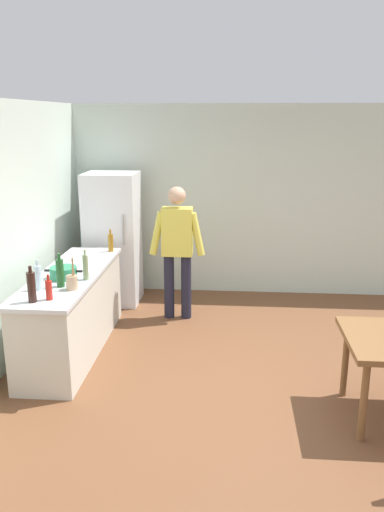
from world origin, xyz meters
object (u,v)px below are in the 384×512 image
bottle_water_clear (38,277)px  bottle_wine_green (60,273)px  bottle_sauce_red (49,290)px  bottle_vinegar_tall (86,267)px  bottle_oil_amber (111,242)px  refrigerator (113,239)px  person (177,244)px  bottle_wine_dark (31,287)px  utensil_jar (72,282)px  cooking_pot (63,273)px

bottle_water_clear → bottle_wine_green: 0.21m
bottle_sauce_red → bottle_wine_green: size_ratio=0.71×
bottle_water_clear → bottle_vinegar_tall: bearing=43.5°
bottle_oil_amber → bottle_wine_green: bearing=-97.1°
refrigerator → person: size_ratio=1.06×
bottle_water_clear → bottle_wine_green: bottle_wine_green is taller
person → bottle_sauce_red: (-0.98, -1.88, 0.02)m
bottle_sauce_red → bottle_wine_green: bearing=92.6°
refrigerator → bottle_vinegar_tall: size_ratio=5.62×
bottle_water_clear → bottle_oil_amber: bottle_water_clear is taller
bottle_oil_amber → bottle_wine_dark: bearing=-98.9°
bottle_wine_dark → bottle_sauce_red: bearing=28.6°
refrigerator → utensil_jar: refrigerator is taller
bottle_wine_green → utensil_jar: bearing=-28.5°
bottle_wine_green → bottle_water_clear: bearing=-148.6°
bottle_sauce_red → bottle_wine_dark: size_ratio=0.71×
bottle_water_clear → bottle_wine_dark: 0.34m
cooking_pot → bottle_wine_green: bottle_wine_green is taller
bottle_water_clear → bottle_wine_green: bearing=31.4°
refrigerator → person: 1.10m
refrigerator → bottle_vinegar_tall: 1.84m
refrigerator → bottle_oil_amber: (0.13, -0.67, 0.12)m
cooking_pot → bottle_water_clear: 0.40m
cooking_pot → utensil_jar: size_ratio=1.25×
refrigerator → bottle_wine_green: 2.07m
cooking_pot → bottle_wine_dark: (-0.05, -0.71, 0.09)m
cooking_pot → bottle_water_clear: size_ratio=1.33×
cooking_pot → bottle_water_clear: bottle_water_clear is taller
cooking_pot → bottle_sauce_red: (0.08, -0.64, 0.04)m
bottle_oil_amber → bottle_wine_green: size_ratio=0.82×
person → cooking_pot: bearing=-130.4°
person → bottle_oil_amber: size_ratio=6.07×
utensil_jar → bottle_water_clear: size_ratio=1.07×
bottle_oil_amber → bottle_wine_dark: 1.86m
bottle_water_clear → bottle_oil_amber: bearing=76.7°
refrigerator → utensil_jar: size_ratio=5.62×
refrigerator → cooking_pot: bearing=-93.3°
bottle_wine_dark → bottle_wine_green: size_ratio=1.00×
bottle_water_clear → bottle_oil_amber: (0.36, 1.50, -0.01)m
bottle_wine_dark → bottle_vinegar_tall: bearing=66.2°
bottle_sauce_red → bottle_oil_amber: size_ratio=0.86×
utensil_jar → bottle_wine_dark: bottle_wine_dark is taller
cooking_pot → utensil_jar: utensil_jar is taller
cooking_pot → bottle_wine_dark: 0.72m
person → refrigerator: bearing=149.8°
bottle_wine_green → cooking_pot: bearing=102.7°
utensil_jar → bottle_wine_green: (-0.14, 0.08, 0.07)m
bottle_sauce_red → bottle_wine_dark: bottle_wine_dark is taller
person → bottle_wine_green: person is taller
bottle_oil_amber → bottle_vinegar_tall: 1.15m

